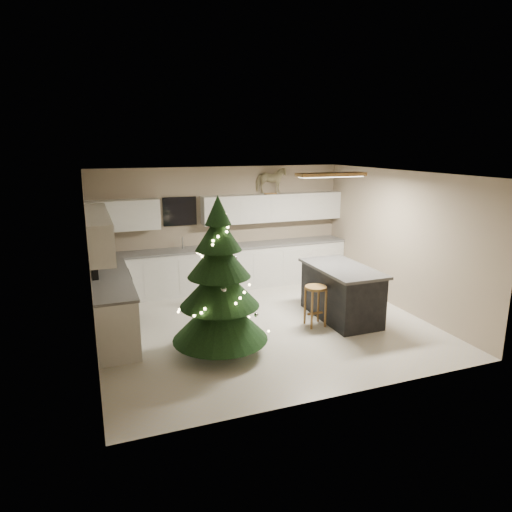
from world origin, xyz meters
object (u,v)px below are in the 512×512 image
object	(u,v)px
island	(341,292)
rocking_horse	(271,180)
bar_stool	(316,296)
christmas_tree	(219,290)
toddler	(222,286)

from	to	relation	value
island	rocking_horse	world-z (taller)	rocking_horse
bar_stool	christmas_tree	bearing A→B (deg)	-167.10
rocking_horse	bar_stool	bearing A→B (deg)	-164.99
christmas_tree	toddler	xyz separation A→B (m)	(0.57, 1.83, -0.55)
bar_stool	christmas_tree	world-z (taller)	christmas_tree
toddler	rocking_horse	bearing A→B (deg)	37.68
bar_stool	toddler	world-z (taller)	toddler
island	bar_stool	distance (m)	0.63
rocking_horse	island	bearing A→B (deg)	-151.62
christmas_tree	toddler	size ratio (longest dim) A/B	2.78
bar_stool	toddler	size ratio (longest dim) A/B	0.83
island	christmas_tree	distance (m)	2.54
island	christmas_tree	world-z (taller)	christmas_tree
rocking_horse	toddler	bearing A→B (deg)	150.35
toddler	island	bearing A→B (deg)	-36.17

